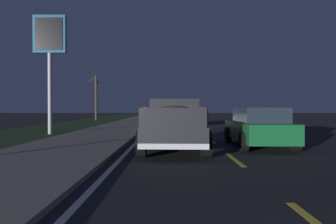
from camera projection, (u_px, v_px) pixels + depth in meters
ground at (191, 125)px, 27.32m from camera, size 144.00×144.00×0.00m
sidewalk_shoulder at (126, 125)px, 27.33m from camera, size 108.00×4.00×0.12m
grass_verge at (70, 125)px, 27.35m from camera, size 108.00×6.00×0.01m
lane_markings at (162, 125)px, 28.72m from camera, size 108.00×3.54×0.01m
pickup_truck at (174, 123)px, 11.41m from camera, size 5.47×2.38×1.87m
sedan_white at (172, 117)px, 26.07m from camera, size 4.41×2.04×1.54m
sedan_green at (258, 127)px, 12.18m from camera, size 4.41×2.04×1.54m
gas_price_sign at (50, 45)px, 18.08m from camera, size 0.27×1.90×6.94m
bare_tree_far at (96, 97)px, 38.70m from camera, size 1.24×1.27×5.91m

